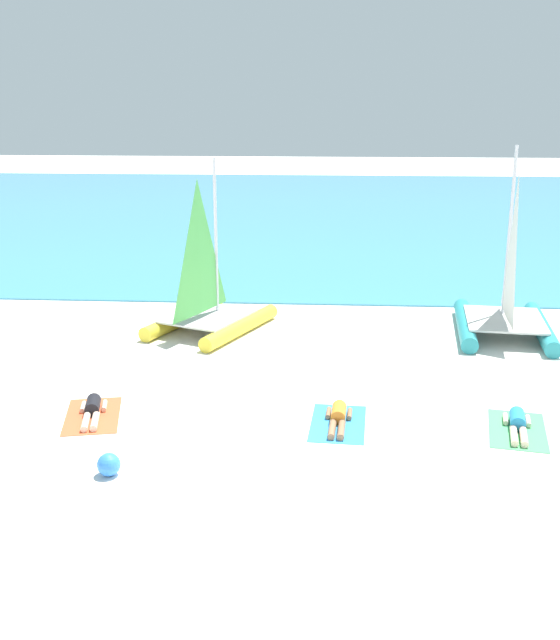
# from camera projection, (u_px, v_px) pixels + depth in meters

# --- Properties ---
(ground_plane) EXTENTS (120.00, 120.00, 0.00)m
(ground_plane) POSITION_uv_depth(u_px,v_px,m) (291.00, 309.00, 23.76)
(ground_plane) COLOR white
(ocean_water) EXTENTS (120.00, 40.00, 0.05)m
(ocean_water) POSITION_uv_depth(u_px,v_px,m) (310.00, 211.00, 43.35)
(ocean_water) COLOR teal
(ocean_water) RESTS_ON ground
(sailboat_yellow) EXTENTS (3.61, 4.29, 4.78)m
(sailboat_yellow) POSITION_uv_depth(u_px,v_px,m) (209.00, 306.00, 21.37)
(sailboat_yellow) COLOR yellow
(sailboat_yellow) RESTS_ON ground
(sailboat_teal) EXTENTS (2.91, 4.17, 5.13)m
(sailboat_teal) POSITION_uv_depth(u_px,v_px,m) (505.00, 309.00, 20.94)
(sailboat_teal) COLOR teal
(sailboat_teal) RESTS_ON ground
(towel_left) EXTENTS (1.47, 2.09, 0.01)m
(towel_left) POSITION_uv_depth(u_px,v_px,m) (93.00, 416.00, 15.85)
(towel_left) COLOR #EA5933
(towel_left) RESTS_ON ground
(sunbather_left) EXTENTS (0.72, 1.56, 0.30)m
(sunbather_left) POSITION_uv_depth(u_px,v_px,m) (92.00, 409.00, 15.88)
(sunbather_left) COLOR black
(sunbather_left) RESTS_ON towel_left
(towel_middle) EXTENTS (1.22, 1.97, 0.01)m
(towel_middle) POSITION_uv_depth(u_px,v_px,m) (338.00, 423.00, 15.49)
(towel_middle) COLOR #338CD8
(towel_middle) RESTS_ON ground
(sunbather_middle) EXTENTS (0.57, 1.57, 0.30)m
(sunbather_middle) POSITION_uv_depth(u_px,v_px,m) (338.00, 416.00, 15.51)
(sunbather_middle) COLOR orange
(sunbather_middle) RESTS_ON towel_middle
(towel_right) EXTENTS (1.42, 2.06, 0.01)m
(towel_right) POSITION_uv_depth(u_px,v_px,m) (517.00, 430.00, 15.18)
(towel_right) COLOR #4CB266
(towel_right) RESTS_ON ground
(sunbather_right) EXTENTS (0.67, 1.56, 0.30)m
(sunbather_right) POSITION_uv_depth(u_px,v_px,m) (518.00, 423.00, 15.20)
(sunbather_right) COLOR #268CCC
(sunbather_right) RESTS_ON towel_right
(beach_ball) EXTENTS (0.41, 0.41, 0.41)m
(beach_ball) POSITION_uv_depth(u_px,v_px,m) (109.00, 465.00, 13.33)
(beach_ball) COLOR #337FE5
(beach_ball) RESTS_ON ground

